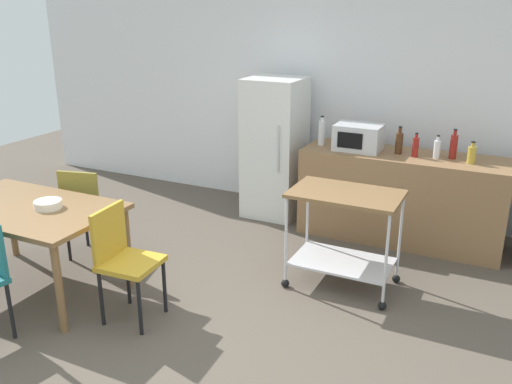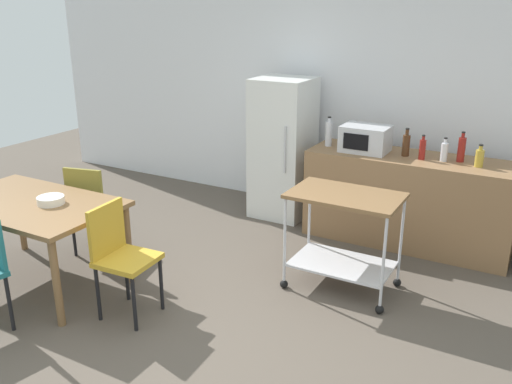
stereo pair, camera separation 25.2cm
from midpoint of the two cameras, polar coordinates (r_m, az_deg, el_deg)
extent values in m
plane|color=brown|center=(4.07, -6.07, -15.84)|extent=(12.00, 12.00, 0.00)
cube|color=white|center=(6.27, 10.77, 10.84)|extent=(8.40, 0.12, 2.90)
cube|color=olive|center=(5.71, 16.71, -0.83)|extent=(2.00, 0.64, 0.90)
cube|color=brown|center=(4.90, -21.07, -1.17)|extent=(1.50, 0.90, 0.04)
cylinder|color=brown|center=(4.33, -18.41, -9.00)|extent=(0.06, 0.06, 0.71)
cylinder|color=brown|center=(5.76, -22.16, -2.29)|extent=(0.06, 0.06, 0.71)
cylinder|color=brown|center=(4.82, -11.65, -5.39)|extent=(0.06, 0.06, 0.71)
cylinder|color=black|center=(4.45, -22.71, -10.65)|extent=(0.03, 0.03, 0.45)
cube|color=olive|center=(5.45, -14.96, -1.40)|extent=(0.48, 0.48, 0.04)
cube|color=olive|center=(5.23, -16.13, 0.19)|extent=(0.38, 0.12, 0.40)
cylinder|color=black|center=(5.60, -12.37, -3.33)|extent=(0.03, 0.03, 0.45)
cylinder|color=black|center=(5.76, -15.38, -2.94)|extent=(0.03, 0.03, 0.45)
cylinder|color=black|center=(5.32, -14.05, -4.67)|extent=(0.03, 0.03, 0.45)
cylinder|color=black|center=(5.49, -17.15, -4.21)|extent=(0.03, 0.03, 0.45)
cube|color=gold|center=(4.28, -11.52, -6.96)|extent=(0.42, 0.42, 0.04)
cube|color=gold|center=(4.29, -13.64, -3.80)|extent=(0.05, 0.38, 0.40)
cylinder|color=black|center=(4.18, -10.82, -11.37)|extent=(0.03, 0.03, 0.45)
cylinder|color=black|center=(4.42, -8.19, -9.42)|extent=(0.03, 0.03, 0.45)
cylinder|color=black|center=(4.37, -14.47, -10.21)|extent=(0.03, 0.03, 0.45)
cylinder|color=black|center=(4.60, -11.75, -8.43)|extent=(0.03, 0.03, 0.45)
cube|color=white|center=(6.15, 3.99, 4.54)|extent=(0.60, 0.60, 1.55)
cylinder|color=silver|center=(5.78, 4.27, 4.37)|extent=(0.02, 0.02, 0.50)
cube|color=brown|center=(4.53, 10.87, -0.39)|extent=(0.90, 0.56, 0.03)
cube|color=silver|center=(4.77, 10.40, -7.37)|extent=(0.83, 0.52, 0.02)
cylinder|color=silver|center=(4.60, 4.58, -4.98)|extent=(0.02, 0.02, 0.76)
sphere|color=black|center=(4.78, 4.45, -9.52)|extent=(0.07, 0.07, 0.07)
cylinder|color=silver|center=(4.35, 14.74, -7.05)|extent=(0.02, 0.02, 0.76)
sphere|color=black|center=(4.55, 14.29, -11.75)|extent=(0.07, 0.07, 0.07)
cylinder|color=silver|center=(5.02, 6.99, -2.91)|extent=(0.02, 0.02, 0.76)
sphere|color=black|center=(5.19, 6.80, -7.16)|extent=(0.07, 0.07, 0.07)
cylinder|color=silver|center=(4.80, 16.31, -4.67)|extent=(0.02, 0.02, 0.76)
sphere|color=black|center=(4.97, 15.86, -9.04)|extent=(0.07, 0.07, 0.07)
cylinder|color=silver|center=(5.77, 8.81, 5.96)|extent=(0.07, 0.07, 0.25)
cylinder|color=silver|center=(5.74, 8.88, 7.40)|extent=(0.03, 0.03, 0.04)
cylinder|color=black|center=(5.74, 8.90, 7.66)|extent=(0.04, 0.04, 0.01)
cube|color=silver|center=(5.63, 12.56, 5.42)|extent=(0.46, 0.34, 0.26)
cube|color=black|center=(5.48, 11.61, 5.11)|extent=(0.25, 0.01, 0.16)
cylinder|color=#4C2D19|center=(5.56, 16.57, 4.64)|extent=(0.07, 0.07, 0.21)
cylinder|color=#4C2D19|center=(5.53, 16.69, 5.95)|extent=(0.03, 0.03, 0.06)
cylinder|color=black|center=(5.53, 16.73, 6.30)|extent=(0.04, 0.04, 0.01)
cylinder|color=maroon|center=(5.49, 18.15, 4.18)|extent=(0.06, 0.06, 0.19)
cylinder|color=maroon|center=(5.46, 18.27, 5.32)|extent=(0.03, 0.03, 0.04)
cylinder|color=black|center=(5.46, 18.30, 5.57)|extent=(0.03, 0.03, 0.01)
cylinder|color=silver|center=(5.49, 20.20, 3.88)|extent=(0.06, 0.06, 0.17)
cylinder|color=silver|center=(5.47, 20.33, 4.96)|extent=(0.03, 0.03, 0.04)
cylinder|color=black|center=(5.46, 20.37, 5.24)|extent=(0.03, 0.03, 0.01)
cylinder|color=maroon|center=(5.53, 21.78, 4.08)|extent=(0.07, 0.07, 0.23)
cylinder|color=maroon|center=(5.50, 21.95, 5.46)|extent=(0.03, 0.03, 0.05)
cylinder|color=black|center=(5.49, 21.99, 5.75)|extent=(0.03, 0.03, 0.01)
cylinder|color=gold|center=(5.43, 23.42, 3.20)|extent=(0.08, 0.08, 0.16)
cylinder|color=gold|center=(5.40, 23.55, 4.20)|extent=(0.03, 0.03, 0.04)
cylinder|color=black|center=(5.40, 23.59, 4.47)|extent=(0.04, 0.04, 0.01)
cylinder|color=white|center=(4.77, -19.12, -0.83)|extent=(0.22, 0.22, 0.06)
camera|label=1|loc=(0.13, -88.44, 0.54)|focal=38.54mm
camera|label=2|loc=(0.13, 91.56, -0.54)|focal=38.54mm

